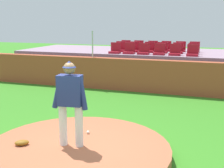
{
  "coord_description": "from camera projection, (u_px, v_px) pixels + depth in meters",
  "views": [
    {
      "loc": [
        2.61,
        -5.31,
        2.88
      ],
      "look_at": [
        0.0,
        2.29,
        1.18
      ],
      "focal_mm": 47.24,
      "sensor_mm": 36.0,
      "label": 1
    }
  ],
  "objects": [
    {
      "name": "ground_plane",
      "position": [
        78.0,
        158.0,
        6.34
      ],
      "size": [
        60.0,
        60.0,
        0.0
      ],
      "primitive_type": "plane",
      "color": "#358120"
    },
    {
      "name": "pitchers_mound",
      "position": [
        77.0,
        152.0,
        6.31
      ],
      "size": [
        3.99,
        3.99,
        0.28
      ],
      "primitive_type": "cylinder",
      "color": "#AE5F3F",
      "rests_on": "ground_plane"
    },
    {
      "name": "pitcher",
      "position": [
        70.0,
        97.0,
        6.11
      ],
      "size": [
        0.79,
        0.32,
        1.83
      ],
      "rotation": [
        0.0,
        0.0,
        0.11
      ],
      "color": "white",
      "rests_on": "pitchers_mound"
    },
    {
      "name": "baseball",
      "position": [
        88.0,
        132.0,
        6.98
      ],
      "size": [
        0.07,
        0.07,
        0.07
      ],
      "primitive_type": "sphere",
      "color": "white",
      "rests_on": "pitchers_mound"
    },
    {
      "name": "fielding_glove",
      "position": [
        22.0,
        143.0,
        6.33
      ],
      "size": [
        0.36,
        0.33,
        0.11
      ],
      "primitive_type": "ellipsoid",
      "rotation": [
        0.0,
        0.0,
        3.73
      ],
      "color": "#895715",
      "rests_on": "pitchers_mound"
    },
    {
      "name": "brick_barrier",
      "position": [
        145.0,
        76.0,
        12.25
      ],
      "size": [
        14.9,
        0.4,
        1.36
      ],
      "primitive_type": "cube",
      "color": "#A5472C",
      "rests_on": "ground_plane"
    },
    {
      "name": "fence_post_left",
      "position": [
        93.0,
        44.0,
        12.73
      ],
      "size": [
        0.06,
        0.06,
        1.14
      ],
      "primitive_type": "cylinder",
      "color": "silver",
      "rests_on": "brick_barrier"
    },
    {
      "name": "bleacher_platform",
      "position": [
        158.0,
        65.0,
        14.96
      ],
      "size": [
        14.01,
        4.37,
        1.43
      ],
      "primitive_type": "cube",
      "color": "gray",
      "rests_on": "ground_plane"
    },
    {
      "name": "stadium_chair_0",
      "position": [
        115.0,
        50.0,
        13.78
      ],
      "size": [
        0.48,
        0.44,
        0.5
      ],
      "rotation": [
        0.0,
        0.0,
        3.14
      ],
      "color": "maroon",
      "rests_on": "bleacher_platform"
    },
    {
      "name": "stadium_chair_1",
      "position": [
        129.0,
        50.0,
        13.61
      ],
      "size": [
        0.48,
        0.44,
        0.5
      ],
      "rotation": [
        0.0,
        0.0,
        3.14
      ],
      "color": "maroon",
      "rests_on": "bleacher_platform"
    },
    {
      "name": "stadium_chair_2",
      "position": [
        144.0,
        51.0,
        13.35
      ],
      "size": [
        0.48,
        0.44,
        0.5
      ],
      "rotation": [
        0.0,
        0.0,
        3.14
      ],
      "color": "maroon",
      "rests_on": "bleacher_platform"
    },
    {
      "name": "stadium_chair_3",
      "position": [
        159.0,
        51.0,
        13.16
      ],
      "size": [
        0.48,
        0.44,
        0.5
      ],
      "rotation": [
        0.0,
        0.0,
        3.14
      ],
      "color": "maroon",
      "rests_on": "bleacher_platform"
    },
    {
      "name": "stadium_chair_4",
      "position": [
        175.0,
        52.0,
        12.94
      ],
      "size": [
        0.48,
        0.44,
        0.5
      ],
      "rotation": [
        0.0,
        0.0,
        3.14
      ],
      "color": "maroon",
      "rests_on": "bleacher_platform"
    },
    {
      "name": "stadium_chair_5",
      "position": [
        193.0,
        52.0,
        12.67
      ],
      "size": [
        0.48,
        0.44,
        0.5
      ],
      "rotation": [
        0.0,
        0.0,
        3.14
      ],
      "color": "maroon",
      "rests_on": "bleacher_platform"
    },
    {
      "name": "stadium_chair_6",
      "position": [
        120.0,
        48.0,
        14.62
      ],
      "size": [
        0.48,
        0.44,
        0.5
      ],
      "rotation": [
        0.0,
        0.0,
        3.14
      ],
      "color": "maroon",
      "rests_on": "bleacher_platform"
    },
    {
      "name": "stadium_chair_7",
      "position": [
        134.0,
        49.0,
        14.39
      ],
      "size": [
        0.48,
        0.44,
        0.5
      ],
      "rotation": [
        0.0,
        0.0,
        3.14
      ],
      "color": "maroon",
      "rests_on": "bleacher_platform"
    },
    {
      "name": "stadium_chair_8",
      "position": [
        149.0,
        49.0,
        14.2
      ],
      "size": [
        0.48,
        0.44,
        0.5
      ],
      "rotation": [
        0.0,
        0.0,
        3.14
      ],
      "color": "maroon",
      "rests_on": "bleacher_platform"
    },
    {
      "name": "stadium_chair_9",
      "position": [
        162.0,
        50.0,
        13.99
      ],
      "size": [
        0.48,
        0.44,
        0.5
      ],
      "rotation": [
        0.0,
        0.0,
        3.14
      ],
      "color": "maroon",
      "rests_on": "bleacher_platform"
    },
    {
      "name": "stadium_chair_10",
      "position": [
        178.0,
        50.0,
        13.75
      ],
      "size": [
        0.48,
        0.44,
        0.5
      ],
      "rotation": [
        0.0,
        0.0,
        3.14
      ],
      "color": "maroon",
      "rests_on": "bleacher_platform"
    },
    {
      "name": "stadium_chair_11",
      "position": [
        193.0,
        51.0,
        13.49
      ],
      "size": [
        0.48,
        0.44,
        0.5
      ],
      "rotation": [
        0.0,
        0.0,
        3.14
      ],
      "color": "maroon",
      "rests_on": "bleacher_platform"
    },
    {
      "name": "stadium_chair_12",
      "position": [
        125.0,
        47.0,
        15.5
      ],
      "size": [
        0.48,
        0.44,
        0.5
      ],
      "rotation": [
        0.0,
        0.0,
        3.14
      ],
      "color": "maroon",
      "rests_on": "bleacher_platform"
    },
    {
      "name": "stadium_chair_13",
      "position": [
        138.0,
        47.0,
        15.28
      ],
      "size": [
        0.48,
        0.44,
        0.5
      ],
      "rotation": [
        0.0,
        0.0,
        3.14
      ],
      "color": "maroon",
      "rests_on": "bleacher_platform"
    },
    {
      "name": "stadium_chair_14",
      "position": [
        153.0,
        48.0,
        15.0
      ],
      "size": [
        0.48,
        0.44,
        0.5
      ],
      "rotation": [
        0.0,
        0.0,
        3.14
      ],
      "color": "maroon",
      "rests_on": "bleacher_platform"
    },
    {
      "name": "stadium_chair_15",
      "position": [
        166.0,
        48.0,
        14.81
      ],
      "size": [
        0.48,
        0.44,
        0.5
      ],
      "rotation": [
        0.0,
        0.0,
        3.14
      ],
      "color": "maroon",
      "rests_on": "bleacher_platform"
    },
    {
      "name": "stadium_chair_16",
      "position": [
        181.0,
        48.0,
        14.59
      ],
      "size": [
        0.48,
        0.44,
        0.5
      ],
      "rotation": [
        0.0,
        0.0,
        3.14
      ],
      "color": "maroon",
      "rests_on": "bleacher_platform"
    },
    {
      "name": "stadium_chair_17",
      "position": [
        194.0,
        49.0,
        14.38
      ],
      "size": [
        0.48,
        0.44,
        0.5
      ],
      "rotation": [
        0.0,
        0.0,
        3.14
      ],
      "color": "maroon",
      "rests_on": "bleacher_platform"
    }
  ]
}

